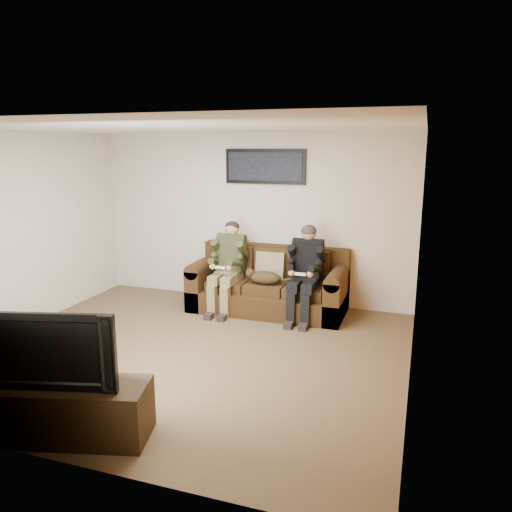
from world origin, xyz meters
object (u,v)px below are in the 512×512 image
(television, at_px, (53,347))
(person_right, at_px, (305,267))
(sofa, at_px, (270,287))
(person_left, at_px, (228,261))
(framed_poster, at_px, (265,167))
(tv_stand, at_px, (59,410))
(cat, at_px, (264,277))

(television, bearing_deg, person_right, 55.93)
(sofa, distance_m, person_left, 0.73)
(framed_poster, relative_size, television, 1.10)
(person_left, distance_m, tv_stand, 3.63)
(tv_stand, bearing_deg, sofa, 65.13)
(cat, bearing_deg, framed_poster, 106.78)
(sofa, xyz_separation_m, tv_stand, (-0.68, -3.78, -0.11))
(framed_poster, distance_m, television, 4.39)
(cat, bearing_deg, person_right, 4.73)
(television, bearing_deg, tv_stand, -131.19)
(cat, distance_m, television, 3.61)
(tv_stand, bearing_deg, framed_poster, 68.75)
(cat, relative_size, tv_stand, 0.43)
(person_right, xyz_separation_m, tv_stand, (-1.27, -3.59, -0.50))
(television, bearing_deg, framed_poster, 68.75)
(tv_stand, bearing_deg, television, 48.81)
(sofa, height_order, person_left, person_left)
(cat, xyz_separation_m, television, (-0.67, -3.54, 0.25))
(tv_stand, distance_m, television, 0.57)
(person_left, bearing_deg, person_right, 0.02)
(cat, bearing_deg, tv_stand, -100.74)
(person_left, bearing_deg, sofa, 18.02)
(sofa, height_order, cat, sofa)
(person_right, distance_m, cat, 0.63)
(sofa, height_order, tv_stand, sofa)
(person_left, relative_size, tv_stand, 0.86)
(television, bearing_deg, sofa, 65.13)
(person_left, bearing_deg, television, -91.59)
(cat, xyz_separation_m, tv_stand, (-0.67, -3.54, -0.32))
(person_left, height_order, cat, person_left)
(framed_poster, height_order, tv_stand, framed_poster)
(sofa, xyz_separation_m, framed_poster, (-0.20, 0.39, 1.75))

